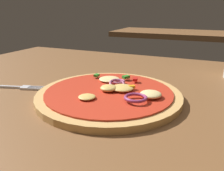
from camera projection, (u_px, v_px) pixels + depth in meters
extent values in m
cube|color=brown|center=(109.00, 107.00, 0.47)|extent=(1.16, 0.91, 0.04)
cylinder|color=tan|center=(108.00, 95.00, 0.46)|extent=(0.29, 0.29, 0.01)
cylinder|color=red|center=(108.00, 91.00, 0.46)|extent=(0.25, 0.25, 0.00)
ellipsoid|color=#F4DB8E|center=(151.00, 93.00, 0.43)|extent=(0.04, 0.04, 0.01)
ellipsoid|color=#E5BC60|center=(123.00, 88.00, 0.46)|extent=(0.04, 0.04, 0.01)
ellipsoid|color=#E5BC60|center=(87.00, 97.00, 0.42)|extent=(0.03, 0.03, 0.01)
ellipsoid|color=#F4DB8E|center=(109.00, 79.00, 0.52)|extent=(0.05, 0.05, 0.01)
ellipsoid|color=#E5BC60|center=(108.00, 88.00, 0.46)|extent=(0.03, 0.03, 0.01)
torus|color=#B25984|center=(119.00, 82.00, 0.49)|extent=(0.05, 0.05, 0.01)
torus|color=#93386B|center=(136.00, 98.00, 0.40)|extent=(0.05, 0.05, 0.01)
torus|color=#B25984|center=(117.00, 84.00, 0.48)|extent=(0.05, 0.05, 0.02)
cube|color=red|center=(135.00, 79.00, 0.51)|extent=(0.01, 0.02, 0.01)
cube|color=orange|center=(132.00, 87.00, 0.46)|extent=(0.02, 0.01, 0.01)
cube|color=#2D8C28|center=(97.00, 75.00, 0.54)|extent=(0.01, 0.01, 0.01)
cube|color=#2D8C28|center=(126.00, 77.00, 0.52)|extent=(0.02, 0.02, 0.01)
cube|color=silver|center=(25.00, 88.00, 0.52)|extent=(0.02, 0.02, 0.01)
cube|color=silver|center=(36.00, 89.00, 0.51)|extent=(0.04, 0.01, 0.00)
cube|color=silver|center=(37.00, 89.00, 0.51)|extent=(0.04, 0.01, 0.00)
cube|color=silver|center=(38.00, 88.00, 0.52)|extent=(0.04, 0.01, 0.00)
cube|color=silver|center=(39.00, 87.00, 0.52)|extent=(0.04, 0.01, 0.00)
cube|color=brown|center=(168.00, 34.00, 1.82)|extent=(0.84, 0.46, 0.04)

